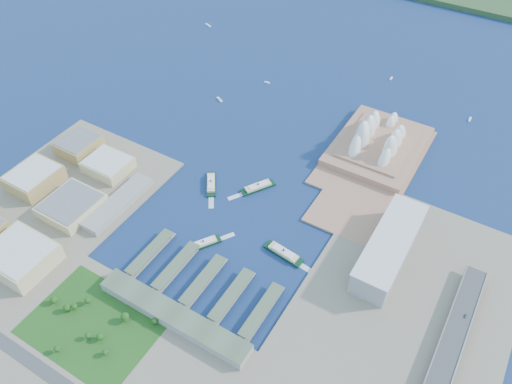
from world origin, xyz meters
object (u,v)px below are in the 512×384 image
Objects in this scene: ferry_b at (258,186)px; ferry_d at (284,252)px; opera_house at (381,134)px; ferry_c at (203,243)px; toaster_building at (389,248)px; car_c at (465,316)px; ferry_a at (211,183)px.

ferry_b is 0.95× the size of ferry_d.
opera_house is 331.50m from ferry_c.
toaster_building reaches higher than ferry_d.
opera_house is 316.92m from car_c.
opera_house reaches higher than car_c.
toaster_building is at bearing 25.17° from ferry_b.
ferry_c is (-216.34, -105.25, -15.91)m from toaster_building.
ferry_a is (-182.99, -205.36, -27.07)m from opera_house.
opera_house is 1.16× the size of toaster_building.
ferry_a is at bearing -122.96° from ferry_b.
car_c is (381.99, -40.75, 10.65)m from ferry_a.
opera_house reaches higher than ferry_c.
toaster_building is 2.97× the size of ferry_a.
opera_house reaches higher than ferry_a.
ferry_a is at bearing -131.70° from opera_house.
toaster_building is (90.00, -200.00, -11.50)m from opera_house.
opera_house is 35.73× the size of car_c.
ferry_a is (-272.99, -5.36, -15.57)m from toaster_building.
ferry_d is at bearing -95.91° from opera_house.
opera_house is 267.21m from ferry_d.
car_c reaches higher than ferry_b.
car_c reaches higher than ferry_c.
opera_house is at bearing 13.54° from ferry_a.
toaster_building reaches higher than ferry_a.
ferry_a is 0.94× the size of ferry_d.
ferry_b is at bearing -9.60° from ferry_a.
ferry_a is 0.99× the size of ferry_b.
opera_house is at bearing 1.50° from ferry_d.
ferry_b is 326.14m from car_c.
ferry_d reaches higher than ferry_b.
car_c is at bearing -40.85° from ferry_a.
toaster_building is 273.49m from ferry_a.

